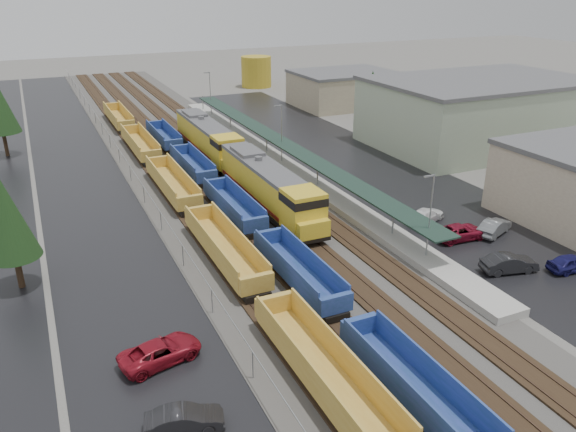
% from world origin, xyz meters
% --- Properties ---
extents(ballast_strip, '(20.00, 160.00, 0.08)m').
position_xyz_m(ballast_strip, '(0.00, 60.00, 0.04)').
color(ballast_strip, '#302D2B').
rests_on(ballast_strip, ground).
extents(trackbed, '(14.60, 160.00, 0.22)m').
position_xyz_m(trackbed, '(-0.00, 60.00, 0.16)').
color(trackbed, black).
rests_on(trackbed, ground).
extents(west_parking_lot, '(10.00, 160.00, 0.02)m').
position_xyz_m(west_parking_lot, '(-15.00, 60.00, 0.01)').
color(west_parking_lot, black).
rests_on(west_parking_lot, ground).
extents(east_commuter_lot, '(16.00, 100.00, 0.02)m').
position_xyz_m(east_commuter_lot, '(19.00, 50.00, 0.01)').
color(east_commuter_lot, black).
rests_on(east_commuter_lot, ground).
extents(station_platform, '(3.00, 80.00, 8.00)m').
position_xyz_m(station_platform, '(9.50, 50.01, 0.73)').
color(station_platform, '#9E9B93').
rests_on(station_platform, ground).
extents(chainlink_fence, '(0.08, 160.04, 2.02)m').
position_xyz_m(chainlink_fence, '(-9.50, 58.44, 1.61)').
color(chainlink_fence, gray).
rests_on(chainlink_fence, ground).
extents(industrial_buildings, '(32.52, 75.30, 9.50)m').
position_xyz_m(industrial_buildings, '(37.76, 45.85, 4.25)').
color(industrial_buildings, tan).
rests_on(industrial_buildings, ground).
extents(distant_hills, '(301.00, 140.00, 25.20)m').
position_xyz_m(distant_hills, '(44.79, 210.68, 0.00)').
color(distant_hills, '#53664F').
rests_on(distant_hills, ground).
extents(tree_west_near, '(3.96, 3.96, 9.00)m').
position_xyz_m(tree_west_near, '(-22.00, 30.00, 5.82)').
color(tree_west_near, '#332316').
rests_on(tree_west_near, ground).
extents(tree_east, '(4.40, 4.40, 10.00)m').
position_xyz_m(tree_east, '(28.00, 58.00, 6.47)').
color(tree_east, '#332316').
rests_on(tree_east, ground).
extents(locomotive_lead, '(3.34, 22.04, 4.99)m').
position_xyz_m(locomotive_lead, '(2.00, 36.32, 2.63)').
color(locomotive_lead, black).
rests_on(locomotive_lead, ground).
extents(locomotive_trail, '(3.34, 22.04, 4.99)m').
position_xyz_m(locomotive_trail, '(2.00, 57.32, 2.63)').
color(locomotive_trail, black).
rests_on(locomotive_trail, ground).
extents(well_string_yellow, '(2.74, 106.48, 2.43)m').
position_xyz_m(well_string_yellow, '(-6.00, 36.62, 1.20)').
color(well_string_yellow, '#B58B32').
rests_on(well_string_yellow, ground).
extents(well_string_blue, '(2.61, 88.63, 2.31)m').
position_xyz_m(well_string_blue, '(-2.00, 28.85, 1.15)').
color(well_string_blue, navy).
rests_on(well_string_blue, ground).
extents(storage_tank, '(6.71, 6.71, 6.71)m').
position_xyz_m(storage_tank, '(28.51, 106.28, 3.35)').
color(storage_tank, '#AE9322').
rests_on(storage_tank, ground).
extents(parked_car_west_b, '(2.37, 4.46, 1.40)m').
position_xyz_m(parked_car_west_b, '(-14.38, 9.60, 0.70)').
color(parked_car_west_b, black).
rests_on(parked_car_west_b, ground).
extents(parked_car_west_c, '(3.55, 5.67, 1.46)m').
position_xyz_m(parked_car_west_c, '(-14.17, 16.03, 0.73)').
color(parked_car_west_c, maroon).
rests_on(parked_car_west_c, ground).
extents(parked_car_east_a, '(2.66, 4.95, 1.55)m').
position_xyz_m(parked_car_east_a, '(14.72, 15.78, 0.77)').
color(parked_car_east_a, black).
rests_on(parked_car_east_a, ground).
extents(parked_car_east_b, '(2.73, 5.29, 1.43)m').
position_xyz_m(parked_car_east_b, '(15.41, 22.54, 0.71)').
color(parked_car_east_b, maroon).
rests_on(parked_car_east_b, ground).
extents(parked_car_east_c, '(3.47, 5.11, 1.37)m').
position_xyz_m(parked_car_east_c, '(15.04, 27.16, 0.69)').
color(parked_car_east_c, white).
rests_on(parked_car_east_c, ground).
extents(parked_car_east_d, '(2.25, 4.45, 1.45)m').
position_xyz_m(parked_car_east_d, '(19.61, 13.72, 0.73)').
color(parked_car_east_d, '#171653').
rests_on(parked_car_east_d, ground).
extents(parked_car_east_e, '(3.23, 4.83, 1.51)m').
position_xyz_m(parked_car_east_e, '(19.05, 22.01, 0.75)').
color(parked_car_east_e, slate).
rests_on(parked_car_east_e, ground).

